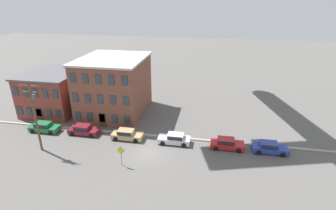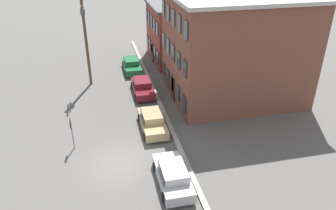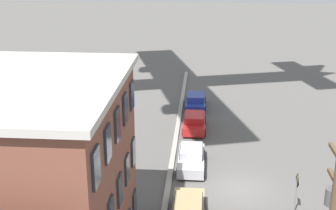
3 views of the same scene
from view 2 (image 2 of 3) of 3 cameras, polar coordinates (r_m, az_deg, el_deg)
The scene contains 10 objects.
ground_plane at distance 23.14m, azimuth -8.47°, elevation -10.13°, with size 200.00×200.00×0.00m, color #565451.
kerb_strip at distance 23.67m, azimuth 2.53°, elevation -8.58°, with size 56.00×0.36×0.16m, color #9E998E.
apartment_corner at distance 41.10m, azimuth 4.30°, elevation 12.72°, with size 9.03×10.52×6.86m.
apartment_midblock at distance 31.36m, azimuth 11.50°, elevation 9.97°, with size 10.44×12.08×9.54m.
car_green at distance 37.87m, azimuth -6.35°, elevation 6.99°, with size 4.40×1.92×1.43m.
car_maroon at distance 32.24m, azimuth -4.47°, elevation 3.25°, with size 4.40×1.92×1.43m.
car_tan at distance 26.31m, azimuth -2.74°, elevation -2.73°, with size 4.40×1.92×1.43m.
car_silver at distance 20.84m, azimuth 0.86°, elevation -12.09°, with size 4.40×1.92×1.43m.
caution_sign at distance 24.45m, azimuth -16.52°, elevation -3.92°, with size 0.96×0.08×2.57m.
utility_pole at distance 33.68m, azimuth -14.22°, elevation 11.90°, with size 2.40×0.44×9.51m.
Camera 2 is at (18.32, -0.74, 14.12)m, focal length 35.00 mm.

